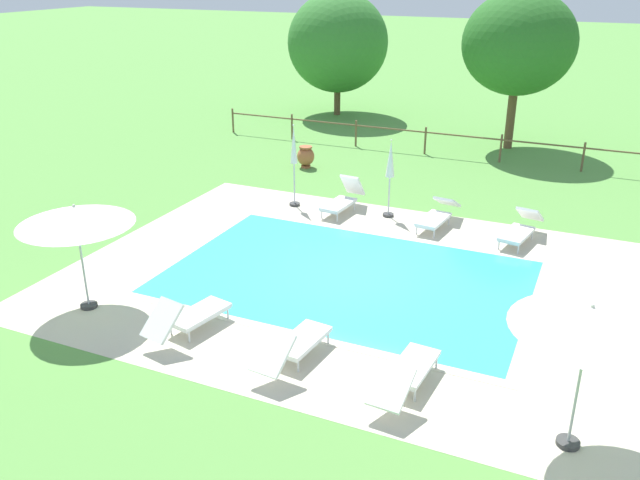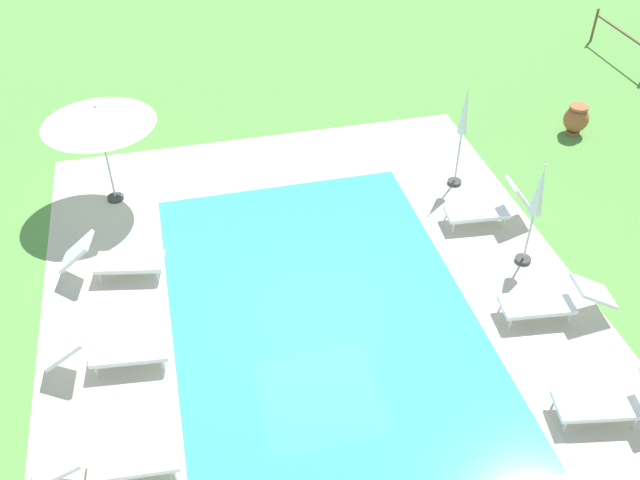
{
  "view_description": "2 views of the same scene",
  "coord_description": "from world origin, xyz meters",
  "px_view_note": "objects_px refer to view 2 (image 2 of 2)",
  "views": [
    {
      "loc": [
        5.14,
        -13.05,
        6.84
      ],
      "look_at": [
        -0.92,
        0.5,
        0.6
      ],
      "focal_mm": 37.06,
      "sensor_mm": 36.0,
      "label": 1
    },
    {
      "loc": [
        8.96,
        -2.18,
        9.12
      ],
      "look_at": [
        -1.13,
        0.25,
        0.75
      ],
      "focal_mm": 39.23,
      "sensor_mm": 36.0,
      "label": 2
    }
  ],
  "objects_px": {
    "sun_lounger_north_mid": "(114,259)",
    "sun_lounger_south_far": "(113,460)",
    "patio_umbrella_closed_row_mid_west": "(537,199)",
    "sun_lounger_south_mid": "(112,349)",
    "terracotta_urn_near_fence": "(576,119)",
    "sun_lounger_north_near_steps": "(553,301)",
    "sun_lounger_north_far": "(489,207)",
    "patio_umbrella_open_foreground": "(97,116)",
    "patio_umbrella_closed_row_centre": "(463,122)",
    "sun_lounger_north_end": "(616,401)"
  },
  "relations": [
    {
      "from": "sun_lounger_north_near_steps",
      "to": "patio_umbrella_open_foreground",
      "type": "bearing_deg",
      "value": -126.14
    },
    {
      "from": "sun_lounger_north_near_steps",
      "to": "terracotta_urn_near_fence",
      "type": "bearing_deg",
      "value": 147.29
    },
    {
      "from": "patio_umbrella_open_foreground",
      "to": "terracotta_urn_near_fence",
      "type": "bearing_deg",
      "value": 91.12
    },
    {
      "from": "sun_lounger_south_mid",
      "to": "sun_lounger_north_far",
      "type": "bearing_deg",
      "value": 105.9
    },
    {
      "from": "sun_lounger_north_far",
      "to": "patio_umbrella_closed_row_mid_west",
      "type": "distance_m",
      "value": 1.79
    },
    {
      "from": "sun_lounger_north_mid",
      "to": "patio_umbrella_closed_row_mid_west",
      "type": "relative_size",
      "value": 0.88
    },
    {
      "from": "sun_lounger_south_mid",
      "to": "patio_umbrella_closed_row_mid_west",
      "type": "bearing_deg",
      "value": 96.07
    },
    {
      "from": "sun_lounger_north_mid",
      "to": "sun_lounger_north_near_steps",
      "type": "bearing_deg",
      "value": 68.59
    },
    {
      "from": "sun_lounger_north_mid",
      "to": "sun_lounger_north_end",
      "type": "relative_size",
      "value": 0.97
    },
    {
      "from": "patio_umbrella_open_foreground",
      "to": "terracotta_urn_near_fence",
      "type": "xyz_separation_m",
      "value": [
        -0.22,
        11.44,
        -1.69
      ]
    },
    {
      "from": "sun_lounger_north_end",
      "to": "sun_lounger_south_far",
      "type": "relative_size",
      "value": 1.0
    },
    {
      "from": "patio_umbrella_closed_row_mid_west",
      "to": "patio_umbrella_closed_row_centre",
      "type": "bearing_deg",
      "value": -174.46
    },
    {
      "from": "sun_lounger_north_far",
      "to": "terracotta_urn_near_fence",
      "type": "bearing_deg",
      "value": 128.56
    },
    {
      "from": "patio_umbrella_open_foreground",
      "to": "terracotta_urn_near_fence",
      "type": "height_order",
      "value": "patio_umbrella_open_foreground"
    },
    {
      "from": "sun_lounger_south_far",
      "to": "patio_umbrella_closed_row_mid_west",
      "type": "distance_m",
      "value": 8.6
    },
    {
      "from": "sun_lounger_north_mid",
      "to": "sun_lounger_north_far",
      "type": "bearing_deg",
      "value": 89.02
    },
    {
      "from": "sun_lounger_south_far",
      "to": "terracotta_urn_near_fence",
      "type": "bearing_deg",
      "value": 122.55
    },
    {
      "from": "sun_lounger_north_end",
      "to": "patio_umbrella_closed_row_mid_west",
      "type": "xyz_separation_m",
      "value": [
        -3.79,
        0.36,
        1.16
      ]
    },
    {
      "from": "sun_lounger_north_end",
      "to": "patio_umbrella_closed_row_mid_west",
      "type": "height_order",
      "value": "patio_umbrella_closed_row_mid_west"
    },
    {
      "from": "sun_lounger_north_mid",
      "to": "patio_umbrella_closed_row_centre",
      "type": "relative_size",
      "value": 0.81
    },
    {
      "from": "patio_umbrella_closed_row_centre",
      "to": "sun_lounger_south_far",
      "type": "bearing_deg",
      "value": -52.4
    },
    {
      "from": "sun_lounger_north_near_steps",
      "to": "sun_lounger_north_end",
      "type": "height_order",
      "value": "sun_lounger_north_end"
    },
    {
      "from": "patio_umbrella_closed_row_centre",
      "to": "terracotta_urn_near_fence",
      "type": "bearing_deg",
      "value": 110.41
    },
    {
      "from": "sun_lounger_south_far",
      "to": "patio_umbrella_closed_row_mid_west",
      "type": "height_order",
      "value": "patio_umbrella_closed_row_mid_west"
    },
    {
      "from": "patio_umbrella_open_foreground",
      "to": "sun_lounger_north_near_steps",
      "type": "bearing_deg",
      "value": 53.86
    },
    {
      "from": "sun_lounger_south_mid",
      "to": "sun_lounger_south_far",
      "type": "bearing_deg",
      "value": 0.04
    },
    {
      "from": "sun_lounger_north_mid",
      "to": "sun_lounger_south_far",
      "type": "bearing_deg",
      "value": -0.92
    },
    {
      "from": "sun_lounger_north_near_steps",
      "to": "sun_lounger_south_far",
      "type": "relative_size",
      "value": 1.01
    },
    {
      "from": "sun_lounger_north_near_steps",
      "to": "sun_lounger_south_mid",
      "type": "xyz_separation_m",
      "value": [
        -0.66,
        -7.76,
        0.02
      ]
    },
    {
      "from": "patio_umbrella_closed_row_mid_west",
      "to": "patio_umbrella_closed_row_centre",
      "type": "xyz_separation_m",
      "value": [
        -2.91,
        -0.28,
        0.07
      ]
    },
    {
      "from": "sun_lounger_north_far",
      "to": "patio_umbrella_closed_row_mid_west",
      "type": "xyz_separation_m",
      "value": [
        1.37,
        0.18,
        1.13
      ]
    },
    {
      "from": "sun_lounger_north_mid",
      "to": "sun_lounger_north_far",
      "type": "relative_size",
      "value": 1.07
    },
    {
      "from": "patio_umbrella_open_foreground",
      "to": "terracotta_urn_near_fence",
      "type": "distance_m",
      "value": 11.56
    },
    {
      "from": "terracotta_urn_near_fence",
      "to": "sun_lounger_north_near_steps",
      "type": "bearing_deg",
      "value": -32.71
    },
    {
      "from": "sun_lounger_north_far",
      "to": "terracotta_urn_near_fence",
      "type": "height_order",
      "value": "sun_lounger_north_far"
    },
    {
      "from": "sun_lounger_north_near_steps",
      "to": "patio_umbrella_closed_row_mid_west",
      "type": "bearing_deg",
      "value": 171.84
    },
    {
      "from": "sun_lounger_north_mid",
      "to": "terracotta_urn_near_fence",
      "type": "bearing_deg",
      "value": 103.88
    },
    {
      "from": "sun_lounger_south_far",
      "to": "sun_lounger_north_mid",
      "type": "bearing_deg",
      "value": 179.08
    },
    {
      "from": "patio_umbrella_closed_row_centre",
      "to": "sun_lounger_north_mid",
      "type": "bearing_deg",
      "value": -79.55
    },
    {
      "from": "sun_lounger_south_mid",
      "to": "patio_umbrella_closed_row_centre",
      "type": "distance_m",
      "value": 8.65
    },
    {
      "from": "sun_lounger_north_mid",
      "to": "patio_umbrella_closed_row_centre",
      "type": "height_order",
      "value": "patio_umbrella_closed_row_centre"
    },
    {
      "from": "sun_lounger_north_far",
      "to": "patio_umbrella_closed_row_centre",
      "type": "relative_size",
      "value": 0.75
    },
    {
      "from": "sun_lounger_north_far",
      "to": "terracotta_urn_near_fence",
      "type": "distance_m",
      "value": 4.74
    },
    {
      "from": "sun_lounger_north_mid",
      "to": "sun_lounger_south_mid",
      "type": "height_order",
      "value": "sun_lounger_north_mid"
    },
    {
      "from": "sun_lounger_north_mid",
      "to": "sun_lounger_south_far",
      "type": "relative_size",
      "value": 0.96
    },
    {
      "from": "sun_lounger_north_far",
      "to": "terracotta_urn_near_fence",
      "type": "relative_size",
      "value": 2.42
    },
    {
      "from": "patio_umbrella_closed_row_centre",
      "to": "sun_lounger_north_near_steps",
      "type": "bearing_deg",
      "value": 0.86
    },
    {
      "from": "patio_umbrella_closed_row_centre",
      "to": "patio_umbrella_open_foreground",
      "type": "bearing_deg",
      "value": -98.92
    },
    {
      "from": "sun_lounger_north_far",
      "to": "patio_umbrella_open_foreground",
      "type": "relative_size",
      "value": 0.8
    },
    {
      "from": "sun_lounger_south_far",
      "to": "patio_umbrella_open_foreground",
      "type": "bearing_deg",
      "value": 179.44
    }
  ]
}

